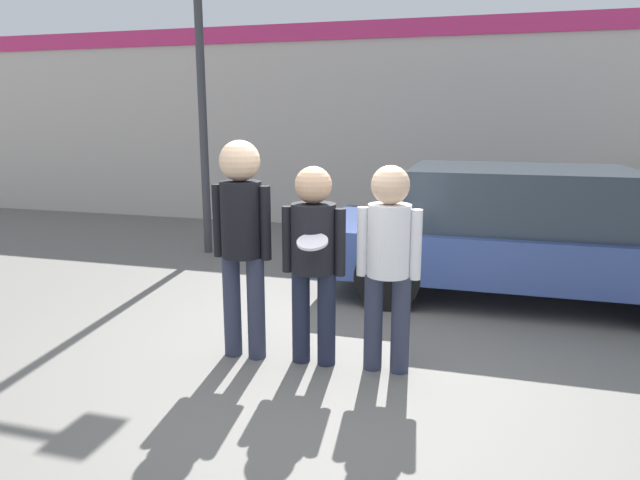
{
  "coord_description": "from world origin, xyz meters",
  "views": [
    {
      "loc": [
        1.26,
        -4.26,
        2.04
      ],
      "look_at": [
        -0.01,
        0.21,
        1.01
      ],
      "focal_mm": 32.0,
      "sensor_mm": 36.0,
      "label": 1
    }
  ],
  "objects": [
    {
      "name": "person_left",
      "position": [
        -0.61,
        -0.02,
        1.12
      ],
      "size": [
        0.51,
        0.34,
        1.84
      ],
      "color": "#2D3347",
      "rests_on": "ground"
    },
    {
      "name": "street_lamp",
      "position": [
        -2.43,
        3.36,
        3.22
      ],
      "size": [
        1.25,
        0.35,
        5.18
      ],
      "color": "#38383D",
      "rests_on": "ground"
    },
    {
      "name": "person_middle_with_frisbee",
      "position": [
        -0.01,
        0.01,
        0.98
      ],
      "size": [
        0.53,
        0.55,
        1.64
      ],
      "color": "#1E2338",
      "rests_on": "ground"
    },
    {
      "name": "storefront_building",
      "position": [
        0.0,
        6.0,
        1.84
      ],
      "size": [
        24.0,
        0.22,
        3.62
      ],
      "color": "beige",
      "rests_on": "ground"
    },
    {
      "name": "person_right",
      "position": [
        0.6,
        0.04,
        0.99
      ],
      "size": [
        0.51,
        0.34,
        1.66
      ],
      "color": "#2D3347",
      "rests_on": "ground"
    },
    {
      "name": "parked_car_near",
      "position": [
        1.73,
        2.37,
        0.74
      ],
      "size": [
        4.49,
        1.9,
        1.47
      ],
      "color": "#334784",
      "rests_on": "ground"
    },
    {
      "name": "ground_plane",
      "position": [
        0.0,
        0.0,
        0.0
      ],
      "size": [
        56.0,
        56.0,
        0.0
      ],
      "primitive_type": "plane",
      "color": "#66635E"
    }
  ]
}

